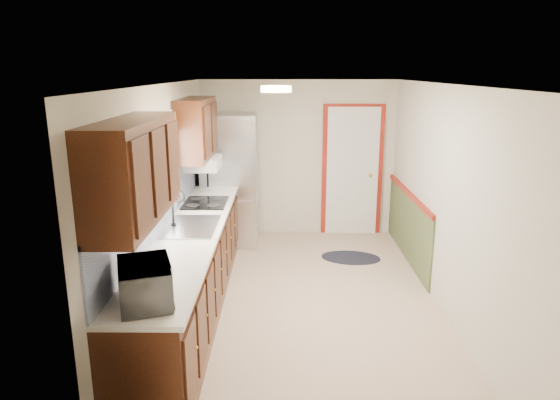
{
  "coord_description": "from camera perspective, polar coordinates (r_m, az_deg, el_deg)",
  "views": [
    {
      "loc": [
        -0.23,
        -5.19,
        2.54
      ],
      "look_at": [
        -0.26,
        0.13,
        1.15
      ],
      "focal_mm": 32.0,
      "sensor_mm": 36.0,
      "label": 1
    }
  ],
  "objects": [
    {
      "name": "back_wall_trim",
      "position": [
        7.68,
        9.52,
        2.04
      ],
      "size": [
        1.12,
        2.3,
        2.08
      ],
      "color": "maroon",
      "rests_on": "ground"
    },
    {
      "name": "microwave",
      "position": [
        3.67,
        -15.17,
        -8.72
      ],
      "size": [
        0.45,
        0.59,
        0.36
      ],
      "primitive_type": "imported",
      "rotation": [
        0.0,
        0.0,
        1.9
      ],
      "color": "white",
      "rests_on": "kitchen_run"
    },
    {
      "name": "room_shell",
      "position": [
        5.37,
        2.81,
        0.17
      ],
      "size": [
        3.2,
        5.2,
        2.52
      ],
      "color": "tan",
      "rests_on": "ground"
    },
    {
      "name": "rug",
      "position": [
        7.06,
        8.09,
        -6.53
      ],
      "size": [
        0.89,
        0.65,
        0.01
      ],
      "primitive_type": "ellipsoid",
      "rotation": [
        0.0,
        0.0,
        -0.16
      ],
      "color": "black",
      "rests_on": "ground"
    },
    {
      "name": "kitchen_run",
      "position": [
        5.29,
        -10.64,
        -4.7
      ],
      "size": [
        0.63,
        4.0,
        2.2
      ],
      "color": "#38190C",
      "rests_on": "ground"
    },
    {
      "name": "cooktop",
      "position": [
        6.22,
        -8.52,
        -0.31
      ],
      "size": [
        0.52,
        0.62,
        0.02
      ],
      "primitive_type": "cube",
      "color": "black",
      "rests_on": "kitchen_run"
    },
    {
      "name": "refrigerator",
      "position": [
        7.45,
        -5.74,
        2.38
      ],
      "size": [
        0.81,
        0.81,
        1.93
      ],
      "rotation": [
        0.0,
        0.0,
        0.01
      ],
      "color": "#B7B7BC",
      "rests_on": "ground"
    },
    {
      "name": "ceiling_fixture",
      "position": [
        4.99,
        -0.45,
        12.58
      ],
      "size": [
        0.3,
        0.3,
        0.06
      ],
      "primitive_type": "cylinder",
      "color": "#FFD88C",
      "rests_on": "room_shell"
    }
  ]
}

